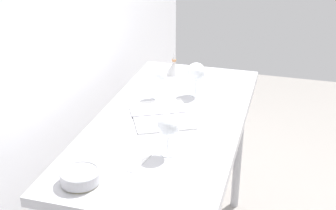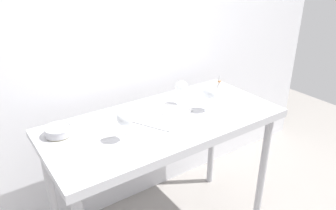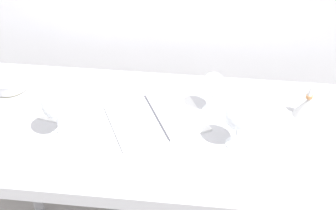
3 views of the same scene
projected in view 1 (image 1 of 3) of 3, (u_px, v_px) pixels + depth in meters
back_wall at (61, 24)px, 2.02m from camera, size 3.80×0.04×2.60m
steel_counter at (169, 139)px, 2.11m from camera, size 1.40×0.65×0.90m
wine_glass_far_right at (158, 77)px, 2.23m from camera, size 0.08×0.08×0.16m
wine_glass_near_left at (168, 126)px, 1.74m from camera, size 0.09×0.09×0.17m
wine_glass_near_right at (196, 73)px, 2.26m from camera, size 0.09×0.09×0.17m
open_notebook at (161, 115)px, 2.09m from camera, size 0.39×0.37×0.01m
tasting_sheet_upper at (124, 153)px, 1.79m from camera, size 0.24×0.24×0.00m
tasting_bowl at (80, 176)px, 1.60m from camera, size 0.14×0.14×0.05m
decanter_funnel at (174, 67)px, 2.55m from camera, size 0.09×0.09×0.13m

